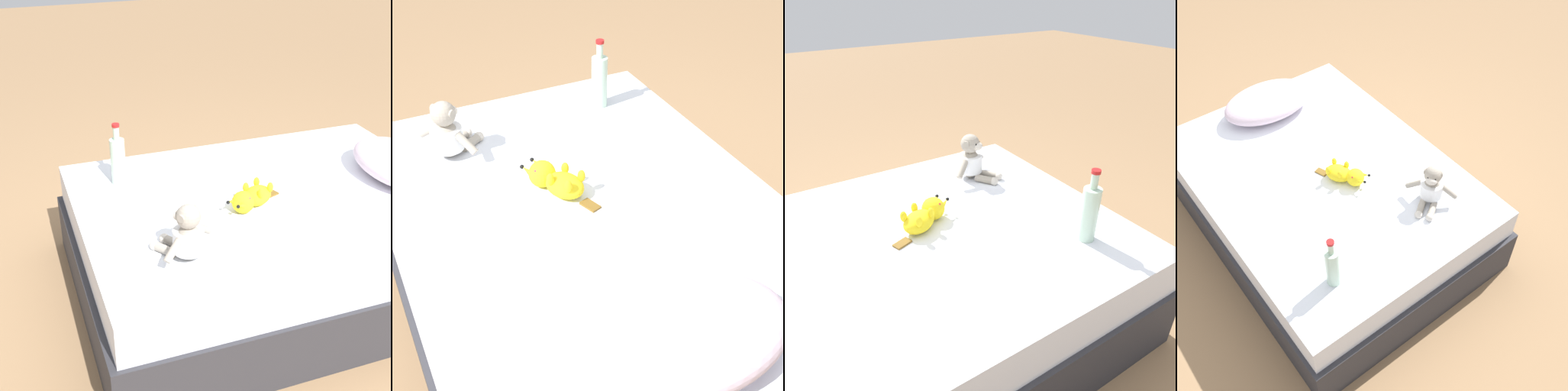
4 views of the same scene
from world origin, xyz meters
The scene contains 5 objects.
ground_plane centered at (0.00, 0.00, 0.00)m, with size 16.00×16.00×0.00m, color #93704C.
bed centered at (0.00, 0.00, 0.24)m, with size 1.34×1.84×0.48m.
plush_monkey centered at (0.34, -0.53, 0.58)m, with size 0.25×0.25×0.24m.
plush_yellow_creature centered at (0.06, -0.14, 0.53)m, with size 0.21×0.31×0.10m.
glass_bottle centered at (-0.37, -0.64, 0.60)m, with size 0.07×0.07×0.31m.
Camera 3 is at (-1.19, 0.39, 1.40)m, focal length 35.18 mm.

